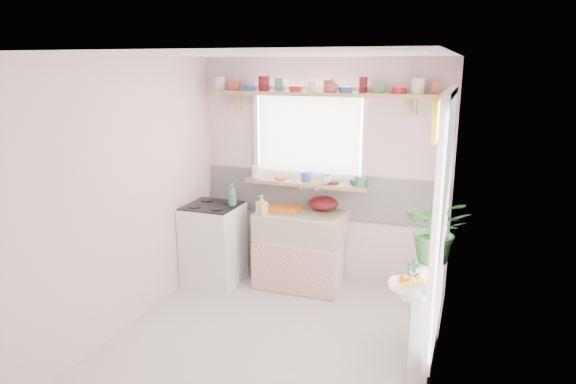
% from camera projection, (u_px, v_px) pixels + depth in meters
% --- Properties ---
extents(room, '(3.20, 3.20, 3.20)m').
position_uv_depth(room, '(368.00, 180.00, 4.79)').
color(room, silver).
rests_on(room, ground).
extents(sink_unit, '(0.95, 0.65, 1.11)m').
position_uv_depth(sink_unit, '(300.00, 249.00, 5.69)').
color(sink_unit, white).
rests_on(sink_unit, ground).
extents(cooker, '(0.58, 0.58, 0.93)m').
position_uv_depth(cooker, '(214.00, 244.00, 5.77)').
color(cooker, white).
rests_on(cooker, ground).
extents(radiator_ledge, '(0.22, 0.95, 0.78)m').
position_uv_depth(radiator_ledge, '(424.00, 318.00, 4.22)').
color(radiator_ledge, white).
rests_on(radiator_ledge, ground).
extents(windowsill, '(1.40, 0.22, 0.04)m').
position_uv_depth(windowsill, '(306.00, 183.00, 5.68)').
color(windowsill, tan).
rests_on(windowsill, room).
extents(pine_shelf, '(2.52, 0.24, 0.04)m').
position_uv_depth(pine_shelf, '(320.00, 94.00, 5.39)').
color(pine_shelf, tan).
rests_on(pine_shelf, room).
extents(shelf_crockery, '(2.47, 0.11, 0.12)m').
position_uv_depth(shelf_crockery, '(320.00, 87.00, 5.37)').
color(shelf_crockery, silver).
rests_on(shelf_crockery, pine_shelf).
extents(sill_crockery, '(1.35, 0.11, 0.12)m').
position_uv_depth(sill_crockery, '(306.00, 177.00, 5.67)').
color(sill_crockery, silver).
rests_on(sill_crockery, windowsill).
extents(dish_tray, '(0.37, 0.29, 0.04)m').
position_uv_depth(dish_tray, '(285.00, 208.00, 5.70)').
color(dish_tray, orange).
rests_on(dish_tray, sink_unit).
extents(colander, '(0.41, 0.41, 0.15)m').
position_uv_depth(colander, '(324.00, 203.00, 5.69)').
color(colander, '#570E11').
rests_on(colander, sink_unit).
extents(jade_plant, '(0.53, 0.46, 0.59)m').
position_uv_depth(jade_plant, '(437.00, 229.00, 4.34)').
color(jade_plant, '#316C2B').
rests_on(jade_plant, radiator_ledge).
extents(fruit_bowl, '(0.38, 0.38, 0.08)m').
position_uv_depth(fruit_bowl, '(410.00, 289.00, 3.78)').
color(fruit_bowl, silver).
rests_on(fruit_bowl, radiator_ledge).
extents(herb_pot, '(0.13, 0.10, 0.23)m').
position_uv_depth(herb_pot, '(413.00, 274.00, 3.87)').
color(herb_pot, '#255E2A').
rests_on(herb_pot, radiator_ledge).
extents(soap_bottle_sink, '(0.12, 0.13, 0.21)m').
position_uv_depth(soap_bottle_sink, '(262.00, 205.00, 5.51)').
color(soap_bottle_sink, '#C9D25D').
rests_on(soap_bottle_sink, sink_unit).
extents(sill_cup, '(0.18, 0.18, 0.11)m').
position_uv_depth(sill_cup, '(326.00, 179.00, 5.56)').
color(sill_cup, beige).
rests_on(sill_cup, windowsill).
extents(sill_bowl, '(0.20, 0.20, 0.06)m').
position_uv_depth(sill_bowl, '(358.00, 182.00, 5.54)').
color(sill_bowl, '#2E4097').
rests_on(sill_bowl, windowsill).
extents(shelf_vase, '(0.16, 0.16, 0.15)m').
position_uv_depth(shelf_vase, '(332.00, 85.00, 5.26)').
color(shelf_vase, '#A43D32').
rests_on(shelf_vase, pine_shelf).
extents(cooker_bottle, '(0.11, 0.11, 0.25)m').
position_uv_depth(cooker_bottle, '(232.00, 195.00, 5.61)').
color(cooker_bottle, '#428551').
rests_on(cooker_bottle, cooker).
extents(fruit, '(0.20, 0.14, 0.10)m').
position_uv_depth(fruit, '(412.00, 281.00, 3.77)').
color(fruit, orange).
rests_on(fruit, fruit_bowl).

